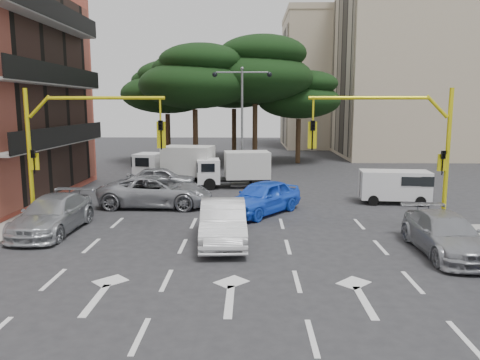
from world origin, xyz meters
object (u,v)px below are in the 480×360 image
object	(u,v)px
street_lamp_center	(242,103)
box_truck_a	(175,165)
car_silver_wagon	(53,214)
car_silver_cross_b	(162,178)
car_silver_cross_a	(156,191)
box_truck_b	(234,169)
signal_mast_right	(404,141)
car_blue_compact	(262,197)
van_white	(394,187)
signal_mast_left	(71,140)
car_silver_parked	(445,234)
car_white_hatch	(223,222)

from	to	relation	value
street_lamp_center	box_truck_a	world-z (taller)	street_lamp_center
car_silver_wagon	car_silver_cross_b	size ratio (longest dim) A/B	1.21
car_silver_cross_a	box_truck_b	distance (m)	7.13
car_silver_cross_b	box_truck_a	distance (m)	2.28
signal_mast_right	car_blue_compact	bearing A→B (deg)	148.13
street_lamp_center	car_silver_cross_a	world-z (taller)	street_lamp_center
car_blue_compact	van_white	bearing A→B (deg)	56.87
signal_mast_right	signal_mast_left	distance (m)	13.61
signal_mast_left	box_truck_a	xyz separation A→B (m)	(2.30, 12.01, -2.58)
signal_mast_right	car_silver_cross_a	size ratio (longest dim) A/B	1.02
box_truck_b	car_silver_wagon	bearing A→B (deg)	139.77
van_white	car_blue_compact	bearing A→B (deg)	-65.00
car_silver_cross_a	car_silver_cross_b	world-z (taller)	car_silver_cross_a
signal_mast_right	car_blue_compact	size ratio (longest dim) A/B	1.25
car_silver_wagon	street_lamp_center	bearing A→B (deg)	62.75
signal_mast_right	van_white	distance (m)	7.02
car_silver_cross_a	car_silver_parked	size ratio (longest dim) A/B	1.19
car_white_hatch	signal_mast_right	bearing A→B (deg)	7.75
car_silver_wagon	car_silver_parked	xyz separation A→B (m)	(15.36, -2.61, -0.04)
car_blue_compact	box_truck_a	distance (m)	10.22
signal_mast_left	street_lamp_center	world-z (taller)	street_lamp_center
street_lamp_center	van_white	distance (m)	12.39
car_white_hatch	van_white	distance (m)	11.71
car_silver_wagon	car_silver_cross_b	bearing A→B (deg)	76.09
signal_mast_left	car_white_hatch	bearing A→B (deg)	-12.85
car_silver_parked	box_truck_b	size ratio (longest dim) A/B	1.04
car_silver_cross_a	box_truck_a	distance (m)	7.02
car_blue_compact	van_white	distance (m)	7.74
car_silver_wagon	van_white	distance (m)	17.34
street_lamp_center	car_white_hatch	world-z (taller)	street_lamp_center
box_truck_a	box_truck_b	world-z (taller)	box_truck_a
van_white	car_silver_cross_a	bearing A→B (deg)	-79.83
signal_mast_right	car_silver_cross_a	bearing A→B (deg)	155.87
car_silver_cross_b	box_truck_b	xyz separation A→B (m)	(4.52, 1.11, 0.43)
car_blue_compact	car_silver_parked	size ratio (longest dim) A/B	0.97
car_blue_compact	box_truck_b	distance (m)	7.64
street_lamp_center	car_silver_wagon	world-z (taller)	street_lamp_center
car_white_hatch	car_silver_cross_b	distance (m)	12.17
car_blue_compact	car_silver_wagon	distance (m)	9.61
car_silver_cross_b	box_truck_b	distance (m)	4.68
car_silver_wagon	car_white_hatch	bearing A→B (deg)	-9.08
car_silver_parked	box_truck_b	world-z (taller)	box_truck_b
signal_mast_right	car_silver_cross_b	bearing A→B (deg)	140.14
car_silver_cross_a	car_silver_parked	distance (m)	14.23
car_white_hatch	car_silver_parked	xyz separation A→B (m)	(8.09, -1.24, -0.10)
signal_mast_left	van_white	xyz separation A→B (m)	(15.24, 6.14, -2.97)
van_white	box_truck_a	distance (m)	14.21
street_lamp_center	car_blue_compact	distance (m)	11.52
signal_mast_left	car_silver_wagon	world-z (taller)	signal_mast_left
car_silver_wagon	car_silver_cross_a	distance (m)	6.10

